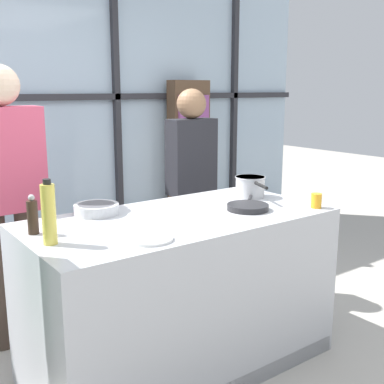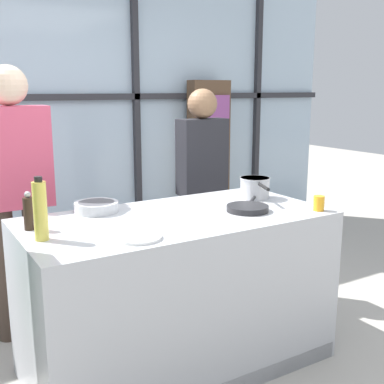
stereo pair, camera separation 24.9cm
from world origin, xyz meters
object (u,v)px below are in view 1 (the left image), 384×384
at_px(oil_bottle, 49,214).
at_px(juice_glass_near, 316,201).
at_px(spectator_far_left, 7,191).
at_px(mixing_bowl, 96,209).
at_px(pepper_grinder, 33,216).
at_px(white_plate, 150,239).
at_px(spectator_center_left, 192,177).
at_px(frying_pan, 248,206).
at_px(saucepan, 250,186).

xyz_separation_m(oil_bottle, juice_glass_near, (1.53, -0.27, -0.10)).
relative_size(spectator_far_left, oil_bottle, 5.79).
distance_m(mixing_bowl, pepper_grinder, 0.45).
bearing_deg(white_plate, pepper_grinder, 133.76).
xyz_separation_m(spectator_center_left, frying_pan, (-0.29, -0.96, 0.00)).
bearing_deg(frying_pan, spectator_far_left, 138.91).
distance_m(saucepan, pepper_grinder, 1.42).
bearing_deg(saucepan, juice_glass_near, -75.59).
bearing_deg(saucepan, mixing_bowl, 169.26).
xyz_separation_m(white_plate, oil_bottle, (-0.40, 0.22, 0.14)).
xyz_separation_m(spectator_far_left, juice_glass_near, (1.46, -1.17, -0.04)).
relative_size(spectator_far_left, white_plate, 7.96).
bearing_deg(frying_pan, saucepan, 44.89).
bearing_deg(saucepan, frying_pan, -135.11).
xyz_separation_m(white_plate, mixing_bowl, (0.01, 0.59, 0.03)).
xyz_separation_m(frying_pan, oil_bottle, (-1.17, 0.06, 0.12)).
height_order(saucepan, juice_glass_near, saucepan).
relative_size(spectator_center_left, mixing_bowl, 6.38).
bearing_deg(spectator_center_left, juice_glass_near, 93.11).
bearing_deg(mixing_bowl, white_plate, -90.77).
bearing_deg(mixing_bowl, oil_bottle, -137.61).
xyz_separation_m(saucepan, white_plate, (-1.02, -0.40, -0.07)).
bearing_deg(saucepan, oil_bottle, -172.81).
xyz_separation_m(oil_bottle, pepper_grinder, (-0.01, 0.20, -0.05)).
distance_m(oil_bottle, pepper_grinder, 0.21).
xyz_separation_m(spectator_far_left, oil_bottle, (-0.06, -0.90, 0.06)).
height_order(white_plate, mixing_bowl, mixing_bowl).
xyz_separation_m(white_plate, juice_glass_near, (1.13, -0.05, 0.04)).
bearing_deg(juice_glass_near, pepper_grinder, 162.78).
bearing_deg(pepper_grinder, saucepan, -1.01).
xyz_separation_m(frying_pan, pepper_grinder, (-1.18, 0.27, 0.07)).
bearing_deg(pepper_grinder, mixing_bowl, 21.84).
bearing_deg(white_plate, mixing_bowl, 89.23).
bearing_deg(pepper_grinder, juice_glass_near, -17.22).
bearing_deg(oil_bottle, spectator_far_left, 85.95).
height_order(pepper_grinder, juice_glass_near, pepper_grinder).
distance_m(frying_pan, mixing_bowl, 0.88).
bearing_deg(juice_glass_near, oil_bottle, 169.84).
height_order(frying_pan, white_plate, frying_pan).
relative_size(frying_pan, mixing_bowl, 1.43).
relative_size(mixing_bowl, pepper_grinder, 1.28).
distance_m(white_plate, mixing_bowl, 0.59).
distance_m(pepper_grinder, juice_glass_near, 1.61).
bearing_deg(spectator_far_left, juice_glass_near, 141.27).
bearing_deg(pepper_grinder, frying_pan, -12.74).
height_order(frying_pan, pepper_grinder, pepper_grinder).
height_order(saucepan, oil_bottle, oil_bottle).
bearing_deg(oil_bottle, juice_glass_near, -10.16).
bearing_deg(frying_pan, mixing_bowl, 150.50).
relative_size(saucepan, oil_bottle, 1.15).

